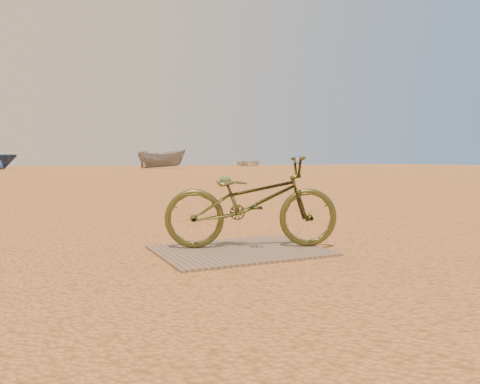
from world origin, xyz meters
name	(u,v)px	position (x,y,z in m)	size (l,w,h in m)	color
ground	(186,259)	(0.00, 0.00, 0.00)	(120.00, 120.00, 0.00)	#E5934A
plywood_board	(240,250)	(0.54, 0.10, 0.01)	(1.47, 1.12, 0.02)	#876958
bicycle	(252,202)	(0.69, 0.16, 0.44)	(0.56, 1.60, 0.84)	#464820
boat_mid_right	(162,159)	(10.51, 39.00, 0.86)	(1.68, 4.47, 1.73)	gray
boat_far_right	(249,162)	(24.69, 49.43, 0.49)	(3.35, 4.69, 0.97)	silver
kale_b	(225,182)	(5.66, 12.46, 0.00)	(0.45, 0.45, 0.25)	#54724D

